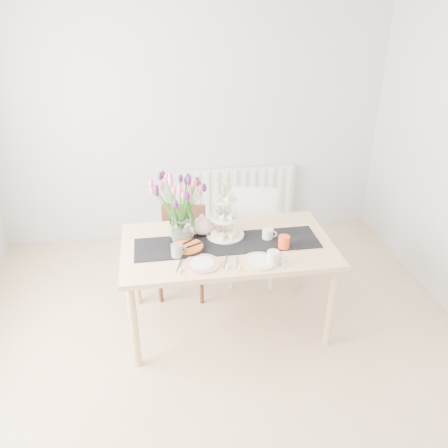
{
  "coord_description": "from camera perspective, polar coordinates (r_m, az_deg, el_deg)",
  "views": [
    {
      "loc": [
        -0.4,
        -2.46,
        2.55
      ],
      "look_at": [
        0.08,
        0.58,
        0.95
      ],
      "focal_mm": 38.0,
      "sensor_mm": 36.0,
      "label": 1
    }
  ],
  "objects": [
    {
      "name": "plate_right",
      "position": [
        3.39,
        4.24,
        -4.5
      ],
      "size": [
        0.29,
        0.29,
        0.01
      ],
      "primitive_type": "cylinder",
      "rotation": [
        0.0,
        0.0,
        -0.17
      ],
      "color": "white",
      "rests_on": "dining_table"
    },
    {
      "name": "chair_white",
      "position": [
        4.39,
        3.5,
        -0.48
      ],
      "size": [
        0.51,
        0.51,
        0.85
      ],
      "rotation": [
        0.0,
        0.0,
        -0.24
      ],
      "color": "white",
      "rests_on": "ground"
    },
    {
      "name": "teapot",
      "position": [
        3.69,
        -2.65,
        -0.24
      ],
      "size": [
        0.29,
        0.25,
        0.17
      ],
      "primitive_type": null,
      "rotation": [
        0.0,
        0.0,
        0.16
      ],
      "color": "white",
      "rests_on": "dining_table"
    },
    {
      "name": "mug_orange",
      "position": [
        3.55,
        7.22,
        -2.19
      ],
      "size": [
        0.12,
        0.12,
        0.1
      ],
      "primitive_type": "cylinder",
      "rotation": [
        0.0,
        0.0,
        1.06
      ],
      "color": "#ED411A",
      "rests_on": "dining_table"
    },
    {
      "name": "cream_jug",
      "position": [
        3.67,
        5.27,
        -1.19
      ],
      "size": [
        0.11,
        0.11,
        0.08
      ],
      "primitive_type": "cylinder",
      "rotation": [
        0.0,
        0.0,
        -0.39
      ],
      "color": "silver",
      "rests_on": "dining_table"
    },
    {
      "name": "radiator",
      "position": [
        5.18,
        1.86,
        3.57
      ],
      "size": [
        1.2,
        0.08,
        0.6
      ],
      "primitive_type": "cube",
      "color": "white",
      "rests_on": "room_shell"
    },
    {
      "name": "chair_brown",
      "position": [
        4.23,
        -4.91,
        -2.36
      ],
      "size": [
        0.46,
        0.46,
        0.78
      ],
      "rotation": [
        0.0,
        0.0,
        -0.21
      ],
      "color": "#371D14",
      "rests_on": "ground"
    },
    {
      "name": "room_shell",
      "position": [
        2.78,
        0.26,
        0.87
      ],
      "size": [
        4.5,
        4.5,
        4.5
      ],
      "color": "tan",
      "rests_on": "ground"
    },
    {
      "name": "cake_stand",
      "position": [
        3.65,
        0.14,
        0.23
      ],
      "size": [
        0.3,
        0.3,
        0.43
      ],
      "rotation": [
        0.0,
        0.0,
        0.31
      ],
      "color": "gold",
      "rests_on": "dining_table"
    },
    {
      "name": "plate_left",
      "position": [
        3.35,
        -2.64,
        -4.8
      ],
      "size": [
        0.32,
        0.32,
        0.01
      ],
      "primitive_type": "cylinder",
      "rotation": [
        0.0,
        0.0,
        -0.29
      ],
      "color": "silver",
      "rests_on": "dining_table"
    },
    {
      "name": "tart_tin",
      "position": [
        3.54,
        -4.45,
        -2.85
      ],
      "size": [
        0.27,
        0.27,
        0.03
      ],
      "rotation": [
        0.0,
        0.0,
        0.23
      ],
      "color": "black",
      "rests_on": "dining_table"
    },
    {
      "name": "mug_white",
      "position": [
        3.35,
        5.92,
        -4.07
      ],
      "size": [
        0.11,
        0.11,
        0.1
      ],
      "primitive_type": "cylinder",
      "rotation": [
        0.0,
        0.0,
        -0.36
      ],
      "color": "silver",
      "rests_on": "dining_table"
    },
    {
      "name": "mug_grey",
      "position": [
        3.43,
        -5.68,
        -3.22
      ],
      "size": [
        0.09,
        0.09,
        0.1
      ],
      "primitive_type": "cylinder",
      "rotation": [
        0.0,
        0.0,
        -0.05
      ],
      "color": "gray",
      "rests_on": "dining_table"
    },
    {
      "name": "table_runner",
      "position": [
        3.61,
        0.39,
        -2.33
      ],
      "size": [
        1.4,
        0.35,
        0.01
      ],
      "primitive_type": "cube",
      "color": "black",
      "rests_on": "dining_table"
    },
    {
      "name": "tulip_vase",
      "position": [
        3.54,
        -5.35,
        3.21
      ],
      "size": [
        0.64,
        0.64,
        0.54
      ],
      "rotation": [
        0.0,
        0.0,
        -0.08
      ],
      "color": "silver",
      "rests_on": "dining_table"
    },
    {
      "name": "dining_table",
      "position": [
        3.65,
        0.39,
        -3.43
      ],
      "size": [
        1.6,
        0.9,
        0.75
      ],
      "color": "tan",
      "rests_on": "ground"
    }
  ]
}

